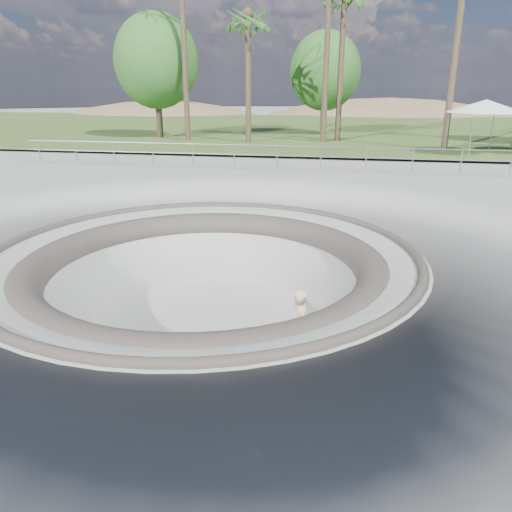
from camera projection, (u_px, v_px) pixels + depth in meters
name	position (u px, v px, depth m)	size (l,w,h in m)	color
ground	(204.00, 253.00, 11.86)	(180.00, 180.00, 0.00)	#9B9B96
skate_bowl	(206.00, 322.00, 12.46)	(14.00, 14.00, 4.10)	#9B9B96
grass_strip	(313.00, 128.00, 43.39)	(180.00, 36.00, 0.12)	#375622
distant_hills	(353.00, 170.00, 66.63)	(103.20, 45.00, 28.60)	brown
safety_railing	(277.00, 156.00, 22.79)	(25.00, 0.06, 1.03)	gray
skateboard	(300.00, 365.00, 10.59)	(0.77, 0.35, 0.08)	brown
skater	(301.00, 328.00, 10.30)	(0.62, 0.41, 1.70)	#D8B78B
canopy_white	(486.00, 106.00, 25.95)	(5.30, 5.30, 2.79)	gray
palm_b	(248.00, 22.00, 29.82)	(2.60, 2.60, 8.42)	#4F402D
bushy_tree_left	(156.00, 61.00, 33.62)	(5.72, 5.20, 8.26)	#4F402D
bushy_tree_mid	(325.00, 71.00, 35.88)	(5.09, 4.63, 7.34)	#4F402D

